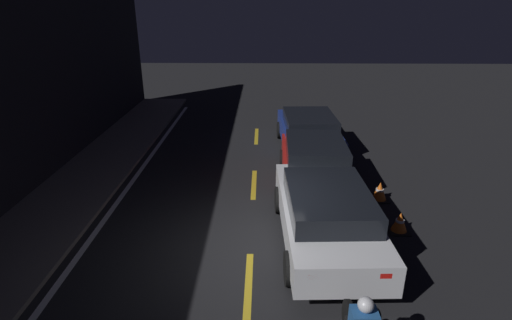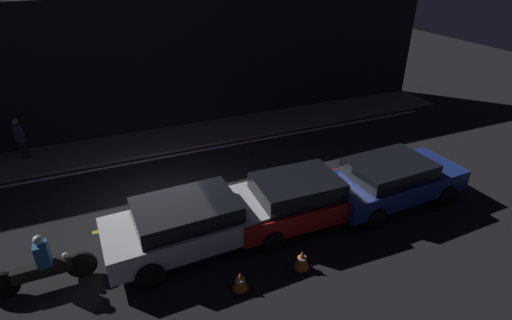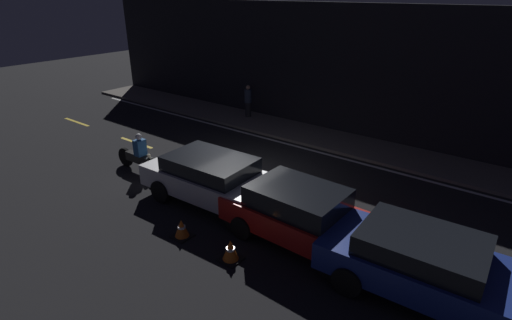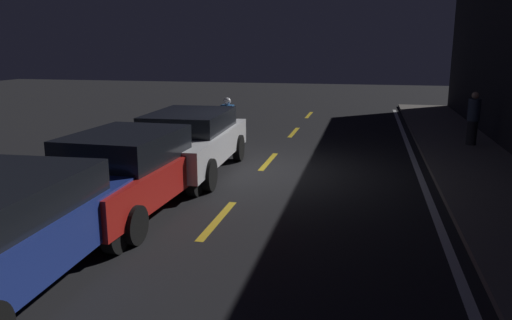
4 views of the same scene
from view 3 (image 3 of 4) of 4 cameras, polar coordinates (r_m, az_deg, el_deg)
The scene contains 15 objects.
ground_plane at distance 13.25m, azimuth -2.35°, elevation -2.70°, with size 56.00×56.00×0.00m, color black.
raised_curb at distance 17.08m, azimuth 8.52°, elevation 3.38°, with size 28.00×2.27×0.11m.
building_front at distance 17.51m, azimuth 11.17°, elevation 12.54°, with size 28.00×0.30×5.31m.
lane_dash_a at distance 20.71m, azimuth -24.23°, elevation 4.97°, with size 2.00×0.14×0.01m.
lane_dash_b at distance 17.03m, azimuth -16.74°, elevation 2.38°, with size 2.00×0.14×0.01m.
lane_dash_c at distance 13.85m, azimuth -5.53°, elevation -1.57°, with size 2.00×0.14×0.01m.
lane_dash_d at distance 11.57m, azimuth 11.21°, elevation -7.29°, with size 2.00×0.14×0.01m.
lane_solid_kerb at distance 15.98m, azimuth 6.06°, elevation 1.89°, with size 25.20×0.14×0.01m.
sedan_white at distance 11.56m, azimuth -5.88°, elevation -2.69°, with size 4.57×2.12×1.40m.
taxi_red at distance 9.88m, azimuth 6.59°, elevation -7.66°, with size 4.12×2.01×1.42m.
sedan_blue at distance 8.91m, azimuth 23.30°, elevation -13.57°, with size 4.38×2.14×1.36m.
motorcycle at distance 14.08m, azimuth -16.33°, elevation 0.52°, with size 2.28×0.36×1.41m.
traffic_cone_near at distance 10.38m, azimuth -10.58°, elevation -9.61°, with size 0.47×0.47×0.49m.
traffic_cone_mid at distance 9.44m, azimuth -3.67°, elevation -12.79°, with size 0.50×0.50×0.52m.
pedestrian at distance 19.20m, azimuth -1.14°, elevation 8.44°, with size 0.34×0.34×1.52m.
Camera 3 is at (7.68, -9.09, 5.82)m, focal length 28.00 mm.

